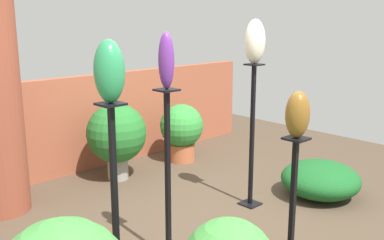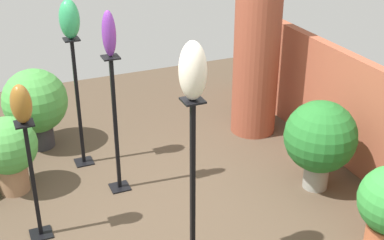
{
  "view_description": "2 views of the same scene",
  "coord_description": "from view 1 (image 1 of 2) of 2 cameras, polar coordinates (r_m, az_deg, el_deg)",
  "views": [
    {
      "loc": [
        -3.03,
        -2.93,
        2.02
      ],
      "look_at": [
        0.03,
        0.31,
        0.99
      ],
      "focal_mm": 42.0,
      "sensor_mm": 36.0,
      "label": 1
    },
    {
      "loc": [
        3.91,
        -1.44,
        3.14
      ],
      "look_at": [
        0.12,
        0.18,
        1.12
      ],
      "focal_mm": 50.0,
      "sensor_mm": 36.0,
      "label": 2
    }
  ],
  "objects": [
    {
      "name": "pedestal_bronze",
      "position": [
        3.57,
        12.58,
        -11.99
      ],
      "size": [
        0.2,
        0.2,
        1.16
      ],
      "color": "black",
      "rests_on": "ground"
    },
    {
      "name": "pedestal_jade",
      "position": [
        3.19,
        -9.7,
        -11.97
      ],
      "size": [
        0.2,
        0.2,
        1.48
      ],
      "color": "black",
      "rests_on": "ground"
    },
    {
      "name": "foliage_bed_west",
      "position": [
        5.38,
        16.0,
        -7.26
      ],
      "size": [
        0.89,
        0.9,
        0.41
      ],
      "primitive_type": "ellipsoid",
      "color": "#195923",
      "rests_on": "ground"
    },
    {
      "name": "potted_plant_front_right",
      "position": [
        5.68,
        -9.55,
        -1.84
      ],
      "size": [
        0.75,
        0.75,
        0.98
      ],
      "color": "gray",
      "rests_on": "ground"
    },
    {
      "name": "art_vase_violet",
      "position": [
        3.5,
        -3.28,
        7.54
      ],
      "size": [
        0.12,
        0.13,
        0.44
      ],
      "primitive_type": "ellipsoid",
      "color": "#6B2D8C",
      "rests_on": "pedestal_violet"
    },
    {
      "name": "pedestal_violet",
      "position": [
        3.73,
        -3.08,
        -8.08
      ],
      "size": [
        0.2,
        0.2,
        1.47
      ],
      "color": "black",
      "rests_on": "ground"
    },
    {
      "name": "pedestal_ivory",
      "position": [
        4.84,
        7.61,
        -2.73
      ],
      "size": [
        0.2,
        0.2,
        1.55
      ],
      "color": "black",
      "rests_on": "ground"
    },
    {
      "name": "brick_wall_back",
      "position": [
        6.16,
        -12.8,
        -0.3
      ],
      "size": [
        5.6,
        0.12,
        1.27
      ],
      "primitive_type": "cube",
      "color": "#9E5138",
      "rests_on": "ground"
    },
    {
      "name": "potted_plant_mid_right",
      "position": [
        6.35,
        -1.33,
        -1.18
      ],
      "size": [
        0.61,
        0.61,
        0.82
      ],
      "color": "#B25B38",
      "rests_on": "ground"
    },
    {
      "name": "ground_plane",
      "position": [
        4.68,
        2.34,
        -12.61
      ],
      "size": [
        8.0,
        8.0,
        0.0
      ],
      "primitive_type": "plane",
      "color": "#4C3D2D"
    },
    {
      "name": "art_vase_bronze",
      "position": [
        3.32,
        13.26,
        0.68
      ],
      "size": [
        0.18,
        0.17,
        0.34
      ],
      "primitive_type": "ellipsoid",
      "color": "brown",
      "rests_on": "pedestal_bronze"
    },
    {
      "name": "art_vase_jade",
      "position": [
        2.92,
        -10.45,
        6.1
      ],
      "size": [
        0.2,
        0.21,
        0.41
      ],
      "primitive_type": "ellipsoid",
      "color": "#2D9356",
      "rests_on": "pedestal_jade"
    },
    {
      "name": "art_vase_ivory",
      "position": [
        4.66,
        8.0,
        9.84
      ],
      "size": [
        0.22,
        0.21,
        0.45
      ],
      "primitive_type": "ellipsoid",
      "color": "beige",
      "rests_on": "pedestal_ivory"
    }
  ]
}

